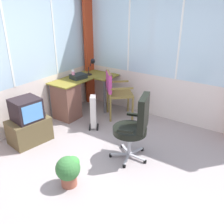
{
  "coord_description": "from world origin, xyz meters",
  "views": [
    {
      "loc": [
        -2.32,
        -1.54,
        2.2
      ],
      "look_at": [
        0.58,
        0.47,
        0.58
      ],
      "focal_mm": 39.39,
      "sensor_mm": 36.0,
      "label": 1
    }
  ],
  "objects_px": {
    "desk": "(68,98)",
    "desk_lamp": "(93,64)",
    "tv_on_stand": "(29,123)",
    "paper_tray": "(78,76)",
    "spray_bottle": "(73,74)",
    "office_chair": "(135,124)",
    "space_heater": "(93,111)",
    "tv_remote": "(109,75)",
    "potted_plant": "(69,169)",
    "wooden_armchair": "(114,88)"
  },
  "relations": [
    {
      "from": "paper_tray",
      "to": "space_heater",
      "type": "bearing_deg",
      "value": -119.53
    },
    {
      "from": "paper_tray",
      "to": "tv_on_stand",
      "type": "bearing_deg",
      "value": -175.64
    },
    {
      "from": "desk",
      "to": "wooden_armchair",
      "type": "bearing_deg",
      "value": -55.51
    },
    {
      "from": "desk",
      "to": "potted_plant",
      "type": "height_order",
      "value": "desk"
    },
    {
      "from": "desk_lamp",
      "to": "office_chair",
      "type": "xyz_separation_m",
      "value": [
        -1.2,
        -1.73,
        -0.39
      ]
    },
    {
      "from": "spray_bottle",
      "to": "space_heater",
      "type": "height_order",
      "value": "spray_bottle"
    },
    {
      "from": "desk_lamp",
      "to": "office_chair",
      "type": "height_order",
      "value": "desk_lamp"
    },
    {
      "from": "spray_bottle",
      "to": "office_chair",
      "type": "height_order",
      "value": "office_chair"
    },
    {
      "from": "spray_bottle",
      "to": "wooden_armchair",
      "type": "height_order",
      "value": "spray_bottle"
    },
    {
      "from": "desk_lamp",
      "to": "paper_tray",
      "type": "distance_m",
      "value": 0.44
    },
    {
      "from": "paper_tray",
      "to": "office_chair",
      "type": "height_order",
      "value": "office_chair"
    },
    {
      "from": "desk",
      "to": "space_heater",
      "type": "distance_m",
      "value": 0.71
    },
    {
      "from": "desk_lamp",
      "to": "wooden_armchair",
      "type": "relative_size",
      "value": 0.36
    },
    {
      "from": "desk",
      "to": "tv_on_stand",
      "type": "xyz_separation_m",
      "value": [
        -1.09,
        -0.14,
        -0.06
      ]
    },
    {
      "from": "desk",
      "to": "desk_lamp",
      "type": "distance_m",
      "value": 0.89
    },
    {
      "from": "desk_lamp",
      "to": "tv_remote",
      "type": "distance_m",
      "value": 0.41
    },
    {
      "from": "desk",
      "to": "space_heater",
      "type": "bearing_deg",
      "value": -97.03
    },
    {
      "from": "tv_on_stand",
      "to": "paper_tray",
      "type": "bearing_deg",
      "value": 4.36
    },
    {
      "from": "desk",
      "to": "tv_on_stand",
      "type": "height_order",
      "value": "tv_on_stand"
    },
    {
      "from": "office_chair",
      "to": "space_heater",
      "type": "distance_m",
      "value": 1.22
    },
    {
      "from": "potted_plant",
      "to": "tv_remote",
      "type": "bearing_deg",
      "value": 23.54
    },
    {
      "from": "spray_bottle",
      "to": "tv_on_stand",
      "type": "bearing_deg",
      "value": -172.74
    },
    {
      "from": "tv_remote",
      "to": "space_heater",
      "type": "height_order",
      "value": "tv_remote"
    },
    {
      "from": "office_chair",
      "to": "tv_on_stand",
      "type": "distance_m",
      "value": 1.79
    },
    {
      "from": "office_chair",
      "to": "space_heater",
      "type": "relative_size",
      "value": 1.59
    },
    {
      "from": "desk_lamp",
      "to": "potted_plant",
      "type": "xyz_separation_m",
      "value": [
        -2.2,
        -1.35,
        -0.72
      ]
    },
    {
      "from": "tv_remote",
      "to": "spray_bottle",
      "type": "relative_size",
      "value": 0.69
    },
    {
      "from": "space_heater",
      "to": "potted_plant",
      "type": "bearing_deg",
      "value": -152.78
    },
    {
      "from": "spray_bottle",
      "to": "wooden_armchair",
      "type": "bearing_deg",
      "value": -68.65
    },
    {
      "from": "desk_lamp",
      "to": "space_heater",
      "type": "distance_m",
      "value": 1.18
    },
    {
      "from": "spray_bottle",
      "to": "office_chair",
      "type": "xyz_separation_m",
      "value": [
        -0.72,
        -1.85,
        -0.27
      ]
    },
    {
      "from": "desk",
      "to": "wooden_armchair",
      "type": "height_order",
      "value": "wooden_armchair"
    },
    {
      "from": "wooden_armchair",
      "to": "tv_remote",
      "type": "bearing_deg",
      "value": 46.33
    },
    {
      "from": "space_heater",
      "to": "potted_plant",
      "type": "distance_m",
      "value": 1.6
    },
    {
      "from": "paper_tray",
      "to": "tv_on_stand",
      "type": "relative_size",
      "value": 0.39
    },
    {
      "from": "desk",
      "to": "wooden_armchair",
      "type": "relative_size",
      "value": 1.41
    },
    {
      "from": "spray_bottle",
      "to": "space_heater",
      "type": "xyz_separation_m",
      "value": [
        -0.3,
        -0.73,
        -0.52
      ]
    },
    {
      "from": "paper_tray",
      "to": "space_heater",
      "type": "height_order",
      "value": "paper_tray"
    },
    {
      "from": "spray_bottle",
      "to": "potted_plant",
      "type": "height_order",
      "value": "spray_bottle"
    },
    {
      "from": "paper_tray",
      "to": "desk_lamp",
      "type": "bearing_deg",
      "value": -7.93
    },
    {
      "from": "wooden_armchair",
      "to": "space_heater",
      "type": "height_order",
      "value": "wooden_armchair"
    },
    {
      "from": "tv_on_stand",
      "to": "potted_plant",
      "type": "bearing_deg",
      "value": -107.89
    },
    {
      "from": "office_chair",
      "to": "desk",
      "type": "bearing_deg",
      "value": 74.31
    },
    {
      "from": "desk",
      "to": "tv_on_stand",
      "type": "relative_size",
      "value": 1.72
    },
    {
      "from": "paper_tray",
      "to": "office_chair",
      "type": "relative_size",
      "value": 0.3
    },
    {
      "from": "wooden_armchair",
      "to": "potted_plant",
      "type": "height_order",
      "value": "wooden_armchair"
    },
    {
      "from": "tv_remote",
      "to": "potted_plant",
      "type": "height_order",
      "value": "tv_remote"
    },
    {
      "from": "desk",
      "to": "space_heater",
      "type": "relative_size",
      "value": 2.09
    },
    {
      "from": "office_chair",
      "to": "tv_on_stand",
      "type": "relative_size",
      "value": 1.31
    },
    {
      "from": "office_chair",
      "to": "space_heater",
      "type": "xyz_separation_m",
      "value": [
        0.42,
        1.12,
        -0.25
      ]
    }
  ]
}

